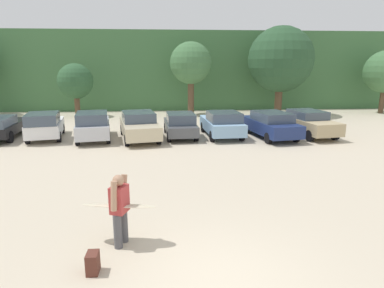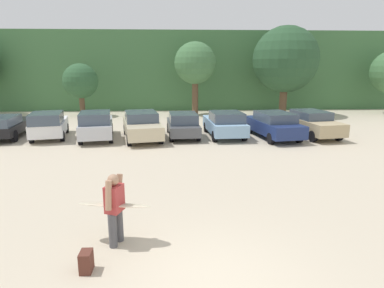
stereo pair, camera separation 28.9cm
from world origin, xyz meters
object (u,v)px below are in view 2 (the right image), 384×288
Objects in this scene: parked_car_white at (49,124)px; parked_car_tan at (312,123)px; parked_car_sky_blue at (225,124)px; person_adult at (115,205)px; surfboard_cream at (114,205)px; parked_car_black at (6,126)px; parked_car_champagne at (142,125)px; backpack_dropped at (86,262)px; parked_car_silver at (96,125)px; parked_car_navy at (273,124)px; parked_car_dark_gray at (183,124)px.

parked_car_tan is at bearing -102.65° from parked_car_white.
parked_car_sky_blue is (10.36, -0.03, -0.04)m from parked_car_white.
surfboard_cream is (-0.03, 0.11, -0.04)m from person_adult.
person_adult reaches higher than parked_car_black.
person_adult is 0.95× the size of surfboard_cream.
parked_car_tan is at bearing -99.81° from parked_car_champagne.
parked_car_black is 15.78m from backpack_dropped.
person_adult is (3.13, -11.82, 0.14)m from parked_car_silver.
parked_car_black is 2.57m from parked_car_white.
person_adult is (-9.70, -12.11, 0.19)m from parked_car_tan.
surfboard_cream is at bearing 138.32° from parked_car_navy.
parked_car_dark_gray is (2.41, 0.39, -0.05)m from parked_car_champagne.
backpack_dropped is (-10.13, -13.20, -0.58)m from parked_car_tan.
parked_car_white is 9.48× the size of backpack_dropped.
parked_car_sky_blue is 2.55× the size of person_adult.
surfboard_cream is at bearing -151.74° from parked_car_black.
parked_car_dark_gray is 12.26m from surfboard_cream.
parked_car_white is at bearing 72.48° from parked_car_silver.
backpack_dropped is at bearing -178.38° from parked_car_silver.
backpack_dropped is at bearing 168.94° from parked_car_champagne.
parked_car_champagne is 1.11× the size of parked_car_sky_blue.
backpack_dropped is at bearing -155.43° from parked_car_black.
parked_car_sky_blue is 2.43× the size of surfboard_cream.
parked_car_black is 0.99× the size of parked_car_navy.
parked_car_white is 0.95× the size of parked_car_sky_blue.
parked_car_silver is 10.36m from parked_car_navy.
parked_car_champagne reaches higher than surfboard_cream.
surfboard_cream is at bearing 167.10° from parked_car_dark_gray.
parked_car_silver reaches higher than parked_car_sky_blue.
person_adult is at bearing -151.88° from parked_car_black.
parked_car_black is at bearing 120.77° from backpack_dropped.
parked_car_black is 18.21m from parked_car_tan.
parked_car_silver reaches higher than parked_car_navy.
parked_car_tan is (2.47, 0.42, -0.00)m from parked_car_navy.
parked_car_white is 0.86× the size of parked_car_champagne.
parked_car_navy is (10.36, -0.13, -0.05)m from parked_car_silver.
parked_car_dark_gray is at bearing 79.91° from parked_car_tan.
parked_car_champagne reaches higher than parked_car_dark_gray.
parked_car_white is 5.45m from parked_car_champagne.
parked_car_navy reaches higher than parked_car_dark_gray.
parked_car_navy is 2.65× the size of surfboard_cream.
parked_car_silver is at bearing -109.72° from parked_car_white.
parked_car_navy is 2.79× the size of person_adult.
parked_car_dark_gray is at bearing -92.24° from parked_car_champagne.
parked_car_champagne is 10.21m from parked_car_tan.
parked_car_dark_gray is at bearing -97.56° from parked_car_black.
backpack_dropped is at bearing 88.16° from person_adult.
surfboard_cream is 4.10× the size of backpack_dropped.
surfboard_cream is (3.10, -11.71, 0.10)m from parked_car_silver.
parked_car_white is 0.90× the size of parked_car_tan.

